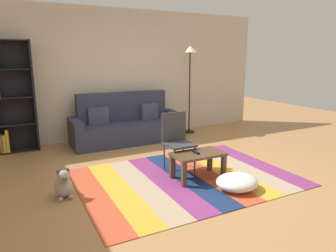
{
  "coord_description": "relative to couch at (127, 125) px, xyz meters",
  "views": [
    {
      "loc": [
        -2.16,
        -3.82,
        1.72
      ],
      "look_at": [
        -0.01,
        0.36,
        0.65
      ],
      "focal_mm": 32.62,
      "sensor_mm": 36.0,
      "label": 1
    }
  ],
  "objects": [
    {
      "name": "folding_chair",
      "position": [
        0.11,
        -1.94,
        0.2
      ],
      "size": [
        0.4,
        0.4,
        0.9
      ],
      "rotation": [
        0.0,
        0.0,
        -0.91
      ],
      "color": "#38383D",
      "rests_on": "ground_plane"
    },
    {
      "name": "bookshelf",
      "position": [
        -2.24,
        0.28,
        0.64
      ],
      "size": [
        0.9,
        0.28,
        2.02
      ],
      "color": "black",
      "rests_on": "ground_plane"
    },
    {
      "name": "dog",
      "position": [
        -1.59,
        -2.1,
        -0.18
      ],
      "size": [
        0.22,
        0.35,
        0.4
      ],
      "color": "#9E998E",
      "rests_on": "ground_plane"
    },
    {
      "name": "ground_plane",
      "position": [
        0.11,
        -2.02,
        -0.34
      ],
      "size": [
        14.0,
        14.0,
        0.0
      ],
      "primitive_type": "plane",
      "color": "#B27F4C"
    },
    {
      "name": "rug",
      "position": [
        0.08,
        -2.27,
        -0.33
      ],
      "size": [
        3.01,
        2.19,
        0.01
      ],
      "color": "#C64C2D",
      "rests_on": "ground_plane"
    },
    {
      "name": "back_wall",
      "position": [
        0.11,
        0.53,
        1.01
      ],
      "size": [
        6.8,
        0.1,
        2.7
      ],
      "primitive_type": "cube",
      "color": "beige",
      "rests_on": "ground_plane"
    },
    {
      "name": "tv_remote",
      "position": [
        0.19,
        -2.35,
        0.06
      ],
      "size": [
        0.05,
        0.15,
        0.02
      ],
      "primitive_type": "cube",
      "rotation": [
        0.0,
        0.0,
        0.03
      ],
      "color": "black",
      "rests_on": "coffee_table"
    },
    {
      "name": "standing_lamp",
      "position": [
        1.54,
        0.07,
        1.29
      ],
      "size": [
        0.32,
        0.32,
        1.95
      ],
      "color": "black",
      "rests_on": "ground_plane"
    },
    {
      "name": "pouf",
      "position": [
        0.47,
        -2.93,
        -0.22
      ],
      "size": [
        0.57,
        0.5,
        0.2
      ],
      "primitive_type": "ellipsoid",
      "color": "white",
      "rests_on": "rug"
    },
    {
      "name": "coffee_table",
      "position": [
        0.22,
        -2.36,
        -0.03
      ],
      "size": [
        0.74,
        0.42,
        0.38
      ],
      "color": "#513826",
      "rests_on": "rug"
    },
    {
      "name": "couch",
      "position": [
        0.0,
        0.0,
        0.0
      ],
      "size": [
        2.26,
        0.8,
        1.0
      ],
      "color": "#2D3347",
      "rests_on": "ground_plane"
    }
  ]
}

